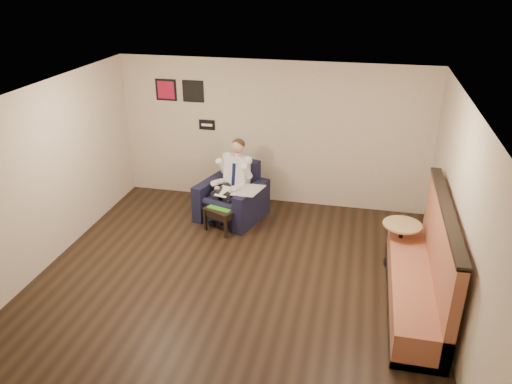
% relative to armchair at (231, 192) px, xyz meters
% --- Properties ---
extents(ground, '(6.00, 6.00, 0.00)m').
position_rel_armchair_xyz_m(ground, '(0.58, -2.08, -0.52)').
color(ground, black).
rests_on(ground, ground).
extents(wall_back, '(6.00, 0.02, 2.80)m').
position_rel_armchair_xyz_m(wall_back, '(0.58, 0.92, 0.88)').
color(wall_back, beige).
rests_on(wall_back, ground).
extents(wall_front, '(6.00, 0.02, 2.80)m').
position_rel_armchair_xyz_m(wall_front, '(0.58, -5.08, 0.88)').
color(wall_front, beige).
rests_on(wall_front, ground).
extents(wall_left, '(0.02, 6.00, 2.80)m').
position_rel_armchair_xyz_m(wall_left, '(-2.42, -2.08, 0.88)').
color(wall_left, beige).
rests_on(wall_left, ground).
extents(wall_right, '(0.02, 6.00, 2.80)m').
position_rel_armchair_xyz_m(wall_right, '(3.58, -2.08, 0.88)').
color(wall_right, beige).
rests_on(wall_right, ground).
extents(ceiling, '(6.00, 6.00, 0.02)m').
position_rel_armchair_xyz_m(ceiling, '(0.58, -2.08, 2.28)').
color(ceiling, white).
rests_on(ceiling, wall_back).
extents(seating_sign, '(0.32, 0.02, 0.20)m').
position_rel_armchair_xyz_m(seating_sign, '(-0.72, 0.91, 0.98)').
color(seating_sign, black).
rests_on(seating_sign, wall_back).
extents(art_print_left, '(0.42, 0.03, 0.42)m').
position_rel_armchair_xyz_m(art_print_left, '(-1.52, 0.91, 1.63)').
color(art_print_left, '#AB1535').
rests_on(art_print_left, wall_back).
extents(art_print_right, '(0.42, 0.03, 0.42)m').
position_rel_armchair_xyz_m(art_print_right, '(-0.97, 0.91, 1.63)').
color(art_print_right, black).
rests_on(art_print_right, wall_back).
extents(armchair, '(1.33, 1.33, 1.03)m').
position_rel_armchair_xyz_m(armchair, '(0.00, 0.00, 0.00)').
color(armchair, black).
rests_on(armchair, ground).
extents(seated_man, '(0.94, 1.16, 1.41)m').
position_rel_armchair_xyz_m(seated_man, '(-0.04, -0.13, 0.19)').
color(seated_man, white).
rests_on(seated_man, armchair).
extents(lap_papers, '(0.30, 0.38, 0.01)m').
position_rel_armchair_xyz_m(lap_papers, '(-0.07, -0.24, 0.12)').
color(lap_papers, white).
rests_on(lap_papers, seated_man).
extents(newspaper, '(0.57, 0.65, 0.01)m').
position_rel_armchair_xyz_m(newspaper, '(0.38, -0.23, 0.19)').
color(newspaper, silver).
rests_on(newspaper, armchair).
extents(side_table, '(0.71, 0.71, 0.44)m').
position_rel_armchair_xyz_m(side_table, '(-0.02, -0.46, -0.30)').
color(side_table, black).
rests_on(side_table, ground).
extents(green_folder, '(0.51, 0.42, 0.01)m').
position_rel_armchair_xyz_m(green_folder, '(-0.05, -0.46, -0.07)').
color(green_folder, green).
rests_on(green_folder, side_table).
extents(coffee_mug, '(0.11, 0.11, 0.09)m').
position_rel_armchair_xyz_m(coffee_mug, '(0.19, -0.43, -0.03)').
color(coffee_mug, white).
rests_on(coffee_mug, side_table).
extents(smartphone, '(0.15, 0.13, 0.01)m').
position_rel_armchair_xyz_m(smartphone, '(0.09, -0.34, -0.07)').
color(smartphone, black).
rests_on(smartphone, side_table).
extents(banquette, '(0.69, 2.87, 1.47)m').
position_rel_armchair_xyz_m(banquette, '(3.17, -1.92, 0.22)').
color(banquette, '#A35B3F').
rests_on(banquette, ground).
extents(cafe_table, '(0.76, 0.76, 0.74)m').
position_rel_armchair_xyz_m(cafe_table, '(3.00, -1.01, -0.15)').
color(cafe_table, tan).
rests_on(cafe_table, ground).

